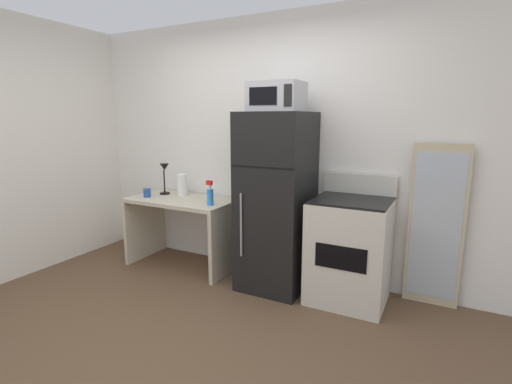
% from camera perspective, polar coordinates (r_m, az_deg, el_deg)
% --- Properties ---
extents(ground_plane, '(12.00, 12.00, 0.00)m').
position_cam_1_polar(ground_plane, '(2.93, -13.43, -22.29)').
color(ground_plane, brown).
extents(wall_back_white, '(5.00, 0.10, 2.60)m').
position_cam_1_polar(wall_back_white, '(3.89, 2.28, 6.76)').
color(wall_back_white, white).
rests_on(wall_back_white, ground).
extents(desk, '(1.16, 0.63, 0.75)m').
position_cam_1_polar(desk, '(4.16, -11.06, -4.03)').
color(desk, beige).
rests_on(desk, ground).
extents(desk_lamp, '(0.14, 0.12, 0.35)m').
position_cam_1_polar(desk_lamp, '(4.32, -13.78, 2.76)').
color(desk_lamp, black).
rests_on(desk_lamp, desk).
extents(paper_towel_roll, '(0.11, 0.11, 0.24)m').
position_cam_1_polar(paper_towel_roll, '(4.25, -11.22, 1.08)').
color(paper_towel_roll, white).
rests_on(paper_towel_roll, desk).
extents(spray_bottle, '(0.06, 0.06, 0.25)m').
position_cam_1_polar(spray_bottle, '(3.74, -7.01, -0.50)').
color(spray_bottle, '#2D8CEA').
rests_on(spray_bottle, desk).
extents(coffee_mug, '(0.08, 0.08, 0.09)m').
position_cam_1_polar(coffee_mug, '(4.26, -16.27, -0.12)').
color(coffee_mug, '#264C99').
rests_on(coffee_mug, desk).
extents(refrigerator, '(0.60, 0.66, 1.66)m').
position_cam_1_polar(refrigerator, '(3.51, 3.12, -1.53)').
color(refrigerator, black).
rests_on(refrigerator, ground).
extents(microwave, '(0.46, 0.35, 0.26)m').
position_cam_1_polar(microwave, '(3.41, 3.14, 14.29)').
color(microwave, '#B7B7BC').
rests_on(microwave, refrigerator).
extents(oven_range, '(0.66, 0.61, 1.10)m').
position_cam_1_polar(oven_range, '(3.42, 14.06, -8.53)').
color(oven_range, beige).
rests_on(oven_range, ground).
extents(leaning_mirror, '(0.44, 0.03, 1.40)m').
position_cam_1_polar(leaning_mirror, '(3.52, 25.73, -4.77)').
color(leaning_mirror, '#C6B793').
rests_on(leaning_mirror, ground).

